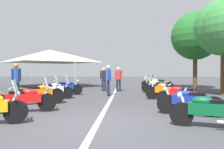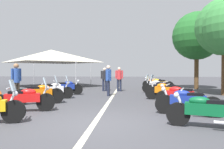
{
  "view_description": "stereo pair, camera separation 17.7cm",
  "coord_description": "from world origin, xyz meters",
  "px_view_note": "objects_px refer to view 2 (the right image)",
  "views": [
    {
      "loc": [
        -5.79,
        -0.82,
        1.48
      ],
      "look_at": [
        5.78,
        0.0,
        1.22
      ],
      "focal_mm": 34.67,
      "sensor_mm": 36.0,
      "label": 1
    },
    {
      "loc": [
        -5.79,
        -1.0,
        1.48
      ],
      "look_at": [
        5.78,
        0.0,
        1.22
      ],
      "focal_mm": 34.67,
      "sensor_mm": 36.0,
      "label": 2
    }
  ],
  "objects_px": {
    "motorcycle_right_row_4": "(163,88)",
    "motorcycle_right_row_3": "(166,91)",
    "motorcycle_left_row_3": "(53,90)",
    "bystander_3": "(105,77)",
    "motorcycle_left_row_2": "(40,93)",
    "roadside_tree_1": "(197,36)",
    "motorcycle_right_row_0": "(206,111)",
    "motorcycle_right_row_5": "(158,86)",
    "traffic_cone_1": "(1,98)",
    "event_tent": "(51,56)",
    "motorcycle_left_row_1": "(24,99)",
    "bystander_1": "(119,77)",
    "bystander_4": "(16,79)",
    "motorcycle_right_row_1": "(187,101)",
    "motorcycle_right_row_7": "(155,83)",
    "motorcycle_right_row_6": "(158,84)",
    "bystander_2": "(108,78)",
    "motorcycle_left_row_4": "(66,87)",
    "motorcycle_right_row_2": "(180,95)"
  },
  "relations": [
    {
      "from": "motorcycle_right_row_2",
      "to": "traffic_cone_1",
      "type": "distance_m",
      "value": 7.38
    },
    {
      "from": "bystander_3",
      "to": "event_tent",
      "type": "distance_m",
      "value": 6.34
    },
    {
      "from": "motorcycle_left_row_1",
      "to": "motorcycle_right_row_3",
      "type": "height_order",
      "value": "motorcycle_left_row_1"
    },
    {
      "from": "motorcycle_left_row_3",
      "to": "motorcycle_right_row_0",
      "type": "bearing_deg",
      "value": -57.92
    },
    {
      "from": "motorcycle_right_row_0",
      "to": "roadside_tree_1",
      "type": "relative_size",
      "value": 0.33
    },
    {
      "from": "motorcycle_right_row_6",
      "to": "motorcycle_right_row_0",
      "type": "bearing_deg",
      "value": 107.16
    },
    {
      "from": "motorcycle_right_row_2",
      "to": "bystander_2",
      "type": "bearing_deg",
      "value": -20.61
    },
    {
      "from": "bystander_2",
      "to": "bystander_3",
      "type": "height_order",
      "value": "bystander_2"
    },
    {
      "from": "traffic_cone_1",
      "to": "event_tent",
      "type": "bearing_deg",
      "value": 8.52
    },
    {
      "from": "motorcycle_right_row_0",
      "to": "bystander_3",
      "type": "relative_size",
      "value": 1.21
    },
    {
      "from": "motorcycle_right_row_4",
      "to": "motorcycle_right_row_3",
      "type": "bearing_deg",
      "value": 107.63
    },
    {
      "from": "motorcycle_left_row_2",
      "to": "motorcycle_right_row_1",
      "type": "xyz_separation_m",
      "value": [
        -1.82,
        -5.71,
        -0.02
      ]
    },
    {
      "from": "bystander_4",
      "to": "bystander_3",
      "type": "bearing_deg",
      "value": 81.01
    },
    {
      "from": "motorcycle_right_row_2",
      "to": "bystander_3",
      "type": "distance_m",
      "value": 7.08
    },
    {
      "from": "motorcycle_right_row_2",
      "to": "traffic_cone_1",
      "type": "relative_size",
      "value": 3.01
    },
    {
      "from": "motorcycle_right_row_5",
      "to": "motorcycle_left_row_1",
      "type": "bearing_deg",
      "value": 67.22
    },
    {
      "from": "bystander_1",
      "to": "event_tent",
      "type": "bearing_deg",
      "value": 60.95
    },
    {
      "from": "bystander_1",
      "to": "bystander_3",
      "type": "xyz_separation_m",
      "value": [
        0.02,
        1.01,
        -0.02
      ]
    },
    {
      "from": "motorcycle_left_row_2",
      "to": "roadside_tree_1",
      "type": "relative_size",
      "value": 0.34
    },
    {
      "from": "traffic_cone_1",
      "to": "event_tent",
      "type": "height_order",
      "value": "event_tent"
    },
    {
      "from": "motorcycle_right_row_1",
      "to": "bystander_3",
      "type": "xyz_separation_m",
      "value": [
        7.66,
        3.61,
        0.48
      ]
    },
    {
      "from": "bystander_4",
      "to": "roadside_tree_1",
      "type": "height_order",
      "value": "roadside_tree_1"
    },
    {
      "from": "motorcycle_left_row_1",
      "to": "bystander_2",
      "type": "height_order",
      "value": "bystander_2"
    },
    {
      "from": "bystander_1",
      "to": "bystander_3",
      "type": "relative_size",
      "value": 1.02
    },
    {
      "from": "motorcycle_right_row_4",
      "to": "bystander_2",
      "type": "height_order",
      "value": "bystander_2"
    },
    {
      "from": "roadside_tree_1",
      "to": "event_tent",
      "type": "distance_m",
      "value": 12.01
    },
    {
      "from": "motorcycle_left_row_1",
      "to": "motorcycle_right_row_4",
      "type": "bearing_deg",
      "value": 24.84
    },
    {
      "from": "motorcycle_right_row_1",
      "to": "event_tent",
      "type": "height_order",
      "value": "event_tent"
    },
    {
      "from": "bystander_1",
      "to": "motorcycle_left_row_4",
      "type": "bearing_deg",
      "value": 129.31
    },
    {
      "from": "motorcycle_right_row_5",
      "to": "motorcycle_right_row_2",
      "type": "bearing_deg",
      "value": 109.08
    },
    {
      "from": "motorcycle_right_row_3",
      "to": "motorcycle_right_row_5",
      "type": "distance_m",
      "value": 3.15
    },
    {
      "from": "motorcycle_right_row_5",
      "to": "motorcycle_left_row_2",
      "type": "bearing_deg",
      "value": 57.68
    },
    {
      "from": "motorcycle_right_row_5",
      "to": "bystander_3",
      "type": "height_order",
      "value": "bystander_3"
    },
    {
      "from": "bystander_3",
      "to": "roadside_tree_1",
      "type": "distance_m",
      "value": 7.77
    },
    {
      "from": "motorcycle_right_row_1",
      "to": "bystander_3",
      "type": "height_order",
      "value": "bystander_3"
    },
    {
      "from": "motorcycle_right_row_0",
      "to": "motorcycle_right_row_7",
      "type": "xyz_separation_m",
      "value": [
        11.72,
        0.0,
        -0.0
      ]
    },
    {
      "from": "motorcycle_right_row_0",
      "to": "bystander_3",
      "type": "bearing_deg",
      "value": -50.09
    },
    {
      "from": "motorcycle_left_row_3",
      "to": "bystander_3",
      "type": "distance_m",
      "value": 4.72
    },
    {
      "from": "motorcycle_right_row_6",
      "to": "bystander_4",
      "type": "height_order",
      "value": "bystander_4"
    },
    {
      "from": "motorcycle_left_row_4",
      "to": "motorcycle_right_row_0",
      "type": "distance_m",
      "value": 8.83
    },
    {
      "from": "bystander_1",
      "to": "motorcycle_right_row_0",
      "type": "bearing_deg",
      "value": -163.38
    },
    {
      "from": "motorcycle_left_row_2",
      "to": "motorcycle_right_row_2",
      "type": "relative_size",
      "value": 1.09
    },
    {
      "from": "motorcycle_right_row_4",
      "to": "bystander_3",
      "type": "bearing_deg",
      "value": -12.25
    },
    {
      "from": "motorcycle_right_row_0",
      "to": "motorcycle_right_row_2",
      "type": "xyz_separation_m",
      "value": [
        3.23,
        -0.06,
        -0.0
      ]
    },
    {
      "from": "bystander_2",
      "to": "roadside_tree_1",
      "type": "height_order",
      "value": "roadside_tree_1"
    },
    {
      "from": "motorcycle_left_row_4",
      "to": "motorcycle_right_row_2",
      "type": "xyz_separation_m",
      "value": [
        -3.53,
        -5.74,
        -0.0
      ]
    },
    {
      "from": "motorcycle_left_row_2",
      "to": "roadside_tree_1",
      "type": "xyz_separation_m",
      "value": [
        8.02,
        -8.9,
        3.56
      ]
    },
    {
      "from": "motorcycle_right_row_4",
      "to": "bystander_3",
      "type": "relative_size",
      "value": 1.2
    },
    {
      "from": "traffic_cone_1",
      "to": "bystander_1",
      "type": "distance_m",
      "value": 7.77
    },
    {
      "from": "motorcycle_left_row_1",
      "to": "bystander_1",
      "type": "xyz_separation_m",
      "value": [
        7.56,
        -2.93,
        0.5
      ]
    }
  ]
}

